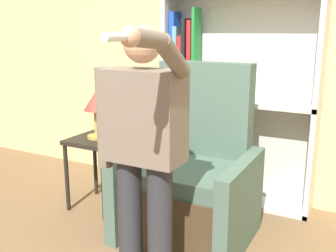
# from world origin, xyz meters

# --- Properties ---
(wall_back) EXTENTS (8.00, 0.11, 2.80)m
(wall_back) POSITION_xyz_m (0.01, 2.03, 1.40)
(wall_back) COLOR #DBCC84
(wall_back) RESTS_ON ground_plane
(bookcase) EXTENTS (1.39, 0.28, 1.86)m
(bookcase) POSITION_xyz_m (-0.20, 1.87, 0.86)
(bookcase) COLOR silver
(bookcase) RESTS_ON ground_plane
(armchair) EXTENTS (0.94, 0.82, 1.31)m
(armchair) POSITION_xyz_m (-0.11, 1.10, 0.41)
(armchair) COLOR #4C3823
(armchair) RESTS_ON ground_plane
(person_standing) EXTENTS (0.61, 0.78, 1.58)m
(person_standing) POSITION_xyz_m (-0.08, 0.36, 0.91)
(person_standing) COLOR #2D2D33
(person_standing) RESTS_ON ground_plane
(side_table) EXTENTS (0.45, 0.45, 0.64)m
(side_table) POSITION_xyz_m (-1.03, 1.15, 0.53)
(side_table) COLOR black
(side_table) RESTS_ON ground_plane
(table_lamp) EXTENTS (0.21, 0.21, 0.41)m
(table_lamp) POSITION_xyz_m (-1.03, 1.15, 0.93)
(table_lamp) COLOR gold
(table_lamp) RESTS_ON side_table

